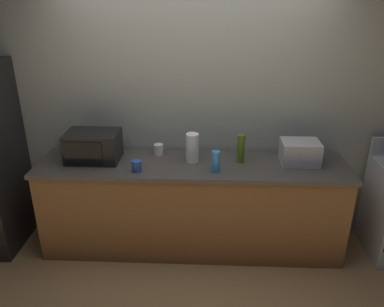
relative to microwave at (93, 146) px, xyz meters
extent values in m
plane|color=#A87F51|center=(0.92, -0.45, -1.04)|extent=(8.00, 8.00, 0.00)
cube|color=#9EA399|center=(0.92, 0.36, 0.31)|extent=(6.40, 0.10, 2.70)
cube|color=brown|center=(0.92, -0.05, -0.61)|extent=(2.80, 0.60, 0.86)
cube|color=#47423D|center=(0.92, -0.05, -0.16)|extent=(2.84, 0.64, 0.04)
cube|color=black|center=(0.00, 0.00, 0.00)|extent=(0.48, 0.34, 0.27)
cube|color=black|center=(-0.04, -0.17, 0.00)|extent=(0.34, 0.01, 0.21)
cube|color=#B7BABF|center=(1.89, 0.01, -0.03)|extent=(0.34, 0.26, 0.21)
cylinder|color=white|center=(0.91, 0.00, 0.00)|extent=(0.12, 0.12, 0.27)
cylinder|color=#4C6B19|center=(1.36, 0.01, 0.00)|extent=(0.07, 0.07, 0.27)
cylinder|color=#338CE5|center=(1.13, -0.21, -0.04)|extent=(0.07, 0.07, 0.19)
cylinder|color=white|center=(0.58, 0.15, -0.08)|extent=(0.09, 0.09, 0.10)
cylinder|color=#2D4CB2|center=(0.44, -0.23, -0.09)|extent=(0.09, 0.09, 0.10)
camera|label=1|loc=(1.06, -3.22, 1.32)|focal=35.75mm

